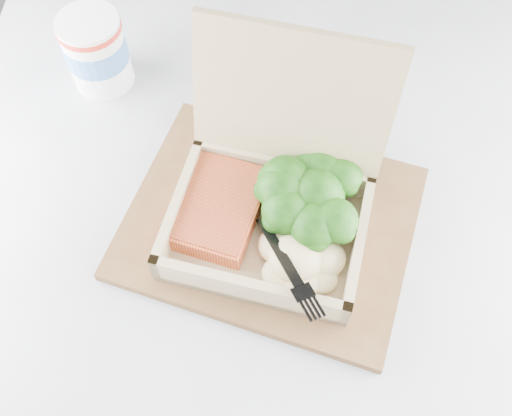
# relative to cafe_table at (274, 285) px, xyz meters

# --- Properties ---
(floor) EXTENTS (4.00, 4.00, 0.00)m
(floor) POSITION_rel_cafe_table_xyz_m (-0.54, 0.43, -0.55)
(floor) COLOR gray
(floor) RESTS_ON ground
(cafe_table) EXTENTS (0.87, 0.87, 0.73)m
(cafe_table) POSITION_rel_cafe_table_xyz_m (0.00, 0.00, 0.00)
(cafe_table) COLOR black
(cafe_table) RESTS_ON floor
(serving_tray) EXTENTS (0.36, 0.32, 0.01)m
(serving_tray) POSITION_rel_cafe_table_xyz_m (-0.01, -0.00, 0.20)
(serving_tray) COLOR brown
(serving_tray) RESTS_ON cafe_table
(takeout_container) EXTENTS (0.24, 0.23, 0.20)m
(takeout_container) POSITION_rel_cafe_table_xyz_m (-0.01, 0.01, 0.25)
(takeout_container) COLOR tan
(takeout_container) RESTS_ON serving_tray
(salmon_fillet) EXTENTS (0.11, 0.14, 0.02)m
(salmon_fillet) POSITION_rel_cafe_table_xyz_m (-0.07, -0.01, 0.23)
(salmon_fillet) COLOR orange
(salmon_fillet) RESTS_ON takeout_container
(broccoli_pile) EXTENTS (0.13, 0.13, 0.05)m
(broccoli_pile) POSITION_rel_cafe_table_xyz_m (0.04, 0.01, 0.24)
(broccoli_pile) COLOR #2B6817
(broccoli_pile) RESTS_ON takeout_container
(mashed_potatoes) EXTENTS (0.09, 0.08, 0.03)m
(mashed_potatoes) POSITION_rel_cafe_table_xyz_m (0.02, -0.06, 0.23)
(mashed_potatoes) COLOR #CCC184
(mashed_potatoes) RESTS_ON takeout_container
(plastic_fork) EXTENTS (0.08, 0.13, 0.03)m
(plastic_fork) POSITION_rel_cafe_table_xyz_m (-0.01, -0.04, 0.24)
(plastic_fork) COLOR black
(plastic_fork) RESTS_ON mashed_potatoes
(paper_cup) EXTENTS (0.08, 0.08, 0.10)m
(paper_cup) POSITION_rel_cafe_table_xyz_m (-0.25, 0.20, 0.24)
(paper_cup) COLOR white
(paper_cup) RESTS_ON cafe_table
(receipt) EXTENTS (0.09, 0.14, 0.00)m
(receipt) POSITION_rel_cafe_table_xyz_m (-0.02, 0.18, 0.19)
(receipt) COLOR white
(receipt) RESTS_ON cafe_table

